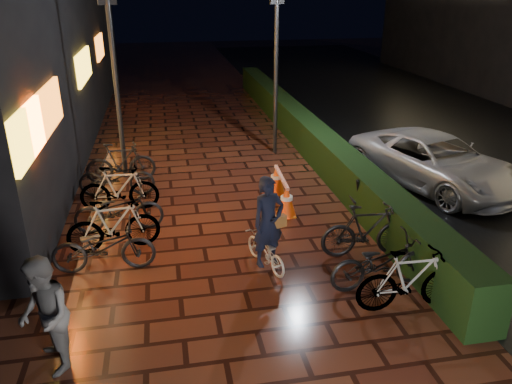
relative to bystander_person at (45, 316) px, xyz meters
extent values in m
plane|color=#381911|center=(2.92, 1.34, -0.86)|extent=(80.00, 80.00, 0.00)
cube|color=black|center=(6.22, 9.34, -0.36)|extent=(0.70, 20.00, 1.00)
imported|color=slate|center=(0.00, 0.00, 0.00)|extent=(0.89, 1.00, 1.72)
imported|color=#A3A3A7|center=(8.60, 5.25, -0.19)|extent=(3.68, 5.29, 1.34)
cube|color=yellow|center=(-0.53, 2.84, 1.74)|extent=(0.08, 2.00, 0.90)
cube|color=orange|center=(-0.53, 4.34, 1.74)|extent=(0.08, 3.00, 0.90)
cube|color=yellow|center=(-0.53, 10.34, 1.74)|extent=(0.08, 2.80, 0.90)
cube|color=orange|center=(-0.53, 15.34, 1.74)|extent=(0.08, 2.20, 0.90)
cylinder|color=black|center=(5.14, 8.78, 1.46)|extent=(0.16, 0.16, 4.64)
cylinder|color=black|center=(0.62, 7.44, 1.49)|extent=(0.16, 0.16, 4.71)
imported|color=silver|center=(3.44, 2.08, -0.53)|extent=(0.85, 1.36, 0.67)
imported|color=black|center=(3.47, 1.99, 0.12)|extent=(0.73, 0.60, 1.72)
cube|color=brown|center=(3.66, 2.04, 0.08)|extent=(0.32, 0.22, 0.22)
cone|color=#F7480D|center=(4.38, 4.20, -0.50)|extent=(0.46, 0.46, 0.73)
cone|color=#FF560D|center=(4.44, 5.54, -0.50)|extent=(0.46, 0.46, 0.73)
cube|color=orange|center=(4.38, 4.20, -0.85)|extent=(0.41, 0.41, 0.03)
cube|color=#FF480D|center=(4.44, 5.54, -0.85)|extent=(0.41, 0.41, 0.03)
cube|color=red|center=(4.41, 4.87, -0.18)|extent=(0.15, 1.56, 0.07)
cube|color=black|center=(6.10, 3.92, -0.48)|extent=(0.57, 0.49, 0.04)
cylinder|color=black|center=(5.87, 3.77, -0.68)|extent=(0.03, 0.03, 0.36)
cylinder|color=black|center=(6.29, 3.72, -0.68)|extent=(0.03, 0.03, 0.36)
cylinder|color=black|center=(5.91, 4.12, -0.68)|extent=(0.03, 0.03, 0.36)
cylinder|color=black|center=(6.33, 4.06, -0.68)|extent=(0.03, 0.03, 0.36)
cube|color=#0D12AE|center=(6.10, 3.92, -0.32)|extent=(0.42, 0.37, 0.29)
cylinder|color=black|center=(5.94, 3.79, -0.34)|extent=(0.29, 0.34, 0.92)
imported|color=black|center=(0.62, 5.20, -0.32)|extent=(1.83, 0.60, 1.09)
imported|color=black|center=(0.49, 6.14, -0.37)|extent=(1.93, 0.84, 0.98)
imported|color=black|center=(0.55, 7.06, -0.32)|extent=(1.84, 0.62, 1.09)
imported|color=black|center=(0.62, 3.28, -0.32)|extent=(1.86, 0.73, 1.09)
imported|color=black|center=(0.49, 2.51, -0.37)|extent=(1.89, 0.71, 0.98)
imported|color=black|center=(0.67, 4.12, -0.37)|extent=(1.88, 0.69, 0.98)
imported|color=black|center=(5.47, 0.36, -0.32)|extent=(1.83, 0.58, 1.09)
imported|color=black|center=(5.27, 1.05, -0.37)|extent=(1.90, 0.75, 0.98)
imported|color=black|center=(5.45, 2.12, -0.32)|extent=(1.84, 0.64, 1.09)
camera|label=1|loc=(1.74, -5.90, 4.10)|focal=35.00mm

